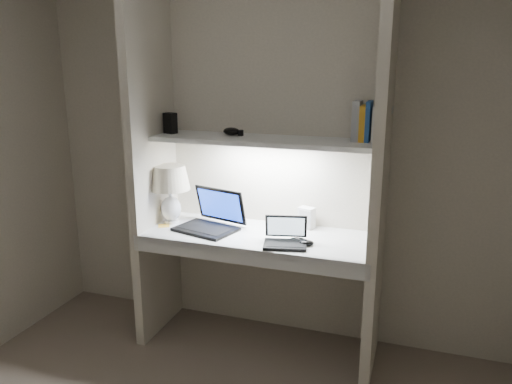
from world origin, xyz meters
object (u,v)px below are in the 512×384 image
at_px(table_lamp, 170,184).
at_px(laptop_netbook, 285,238).
at_px(laptop_main, 211,220).
at_px(speaker, 307,218).
at_px(book_row, 372,122).

height_order(table_lamp, laptop_netbook, table_lamp).
bearing_deg(laptop_main, speaker, 33.88).
xyz_separation_m(speaker, book_row, (0.38, -0.04, 0.64)).
bearing_deg(book_row, laptop_main, -170.42).
distance_m(laptop_main, laptop_netbook, 0.55).
relative_size(speaker, book_row, 0.59).
xyz_separation_m(table_lamp, laptop_netbook, (0.84, -0.15, -0.23)).
relative_size(laptop_netbook, speaker, 2.11).
height_order(table_lamp, book_row, book_row).
height_order(speaker, book_row, book_row).
height_order(laptop_netbook, book_row, book_row).
relative_size(laptop_netbook, book_row, 1.24).
height_order(table_lamp, speaker, table_lamp).
distance_m(speaker, book_row, 0.74).
xyz_separation_m(table_lamp, speaker, (0.89, 0.18, -0.20)).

